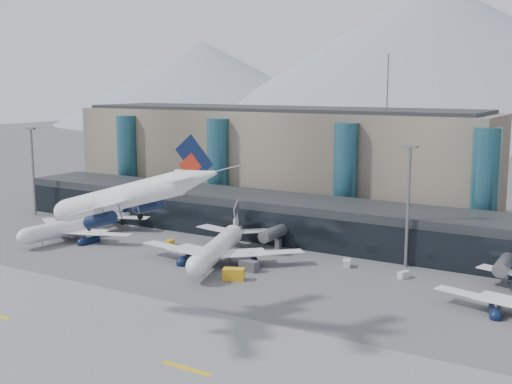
% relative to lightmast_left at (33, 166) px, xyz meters
% --- Properties ---
extents(ground, '(900.00, 900.00, 0.00)m').
position_rel_lightmast_left_xyz_m(ground, '(80.00, -45.00, -14.42)').
color(ground, '#515154').
rests_on(ground, ground).
extents(runway_strip, '(400.00, 40.00, 0.04)m').
position_rel_lightmast_left_xyz_m(runway_strip, '(80.00, -60.00, -14.40)').
color(runway_strip, slate).
rests_on(runway_strip, ground).
extents(runway_markings, '(128.00, 1.00, 0.02)m').
position_rel_lightmast_left_xyz_m(runway_markings, '(80.00, -60.00, -14.37)').
color(runway_markings, gold).
rests_on(runway_markings, ground).
extents(concourse, '(170.00, 27.00, 10.00)m').
position_rel_lightmast_left_xyz_m(concourse, '(79.98, 12.73, -9.45)').
color(concourse, black).
rests_on(concourse, ground).
extents(terminal_main, '(130.00, 30.00, 31.00)m').
position_rel_lightmast_left_xyz_m(terminal_main, '(55.00, 45.00, 1.03)').
color(terminal_main, gray).
rests_on(terminal_main, ground).
extents(teal_towers, '(116.40, 19.40, 46.00)m').
position_rel_lightmast_left_xyz_m(teal_towers, '(65.01, 29.01, -0.41)').
color(teal_towers, '#265B6C').
rests_on(teal_towers, ground).
extents(lightmast_left, '(3.00, 1.20, 25.60)m').
position_rel_lightmast_left_xyz_m(lightmast_left, '(0.00, 0.00, 0.00)').
color(lightmast_left, slate).
rests_on(lightmast_left, ground).
extents(lightmast_mid, '(3.00, 1.20, 25.60)m').
position_rel_lightmast_left_xyz_m(lightmast_mid, '(110.00, 3.00, 0.00)').
color(lightmast_mid, slate).
rests_on(lightmast_mid, ground).
extents(hero_jet, '(32.14, 32.49, 10.50)m').
position_rel_lightmast_left_xyz_m(hero_jet, '(84.53, -51.44, 7.60)').
color(hero_jet, white).
rests_on(hero_jet, ground).
extents(jet_parked_left, '(34.90, 34.66, 11.30)m').
position_rel_lightmast_left_xyz_m(jet_parked_left, '(32.22, -12.58, -10.14)').
color(jet_parked_left, white).
rests_on(jet_parked_left, ground).
extents(jet_parked_mid, '(36.34, 38.24, 12.28)m').
position_rel_lightmast_left_xyz_m(jet_parked_mid, '(73.98, -12.53, -9.77)').
color(jet_parked_mid, white).
rests_on(jet_parked_mid, ground).
extents(veh_a, '(3.35, 1.96, 1.85)m').
position_rel_lightmast_left_xyz_m(veh_a, '(29.27, -13.87, -13.49)').
color(veh_a, beige).
rests_on(veh_a, ground).
extents(veh_b, '(1.67, 2.52, 1.39)m').
position_rel_lightmast_left_xyz_m(veh_b, '(56.43, -8.61, -13.72)').
color(veh_b, gold).
rests_on(veh_b, ground).
extents(veh_c, '(3.98, 2.23, 2.16)m').
position_rel_lightmast_left_xyz_m(veh_c, '(83.41, -16.67, -13.34)').
color(veh_c, '#4A4A4F').
rests_on(veh_c, ground).
extents(veh_d, '(2.11, 2.72, 1.37)m').
position_rel_lightmast_left_xyz_m(veh_d, '(112.26, -5.15, -13.73)').
color(veh_d, beige).
rests_on(veh_d, ground).
extents(veh_f, '(1.98, 3.60, 1.98)m').
position_rel_lightmast_left_xyz_m(veh_f, '(26.42, -8.13, -13.43)').
color(veh_f, '#4A4A4F').
rests_on(veh_f, ground).
extents(veh_g, '(2.39, 3.01, 1.53)m').
position_rel_lightmast_left_xyz_m(veh_g, '(99.46, -3.58, -13.65)').
color(veh_g, beige).
rests_on(veh_g, ground).
extents(veh_h, '(4.70, 3.68, 2.31)m').
position_rel_lightmast_left_xyz_m(veh_h, '(83.99, -23.34, -13.27)').
color(veh_h, gold).
rests_on(veh_h, ground).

